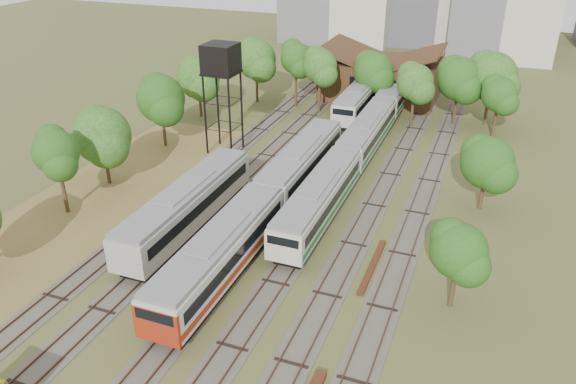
% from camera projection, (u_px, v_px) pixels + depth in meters
% --- Properties ---
extents(ground, '(240.00, 240.00, 0.00)m').
position_uv_depth(ground, '(178.00, 374.00, 33.49)').
color(ground, '#475123').
rests_on(ground, ground).
extents(dry_grass_patch, '(14.00, 60.00, 0.04)m').
position_uv_depth(dry_grass_patch, '(38.00, 247.00, 45.92)').
color(dry_grass_patch, brown).
rests_on(dry_grass_patch, ground).
extents(tracks, '(24.60, 80.00, 0.19)m').
position_uv_depth(tracks, '(307.00, 193.00, 54.47)').
color(tracks, '#4C473D').
rests_on(tracks, ground).
extents(railcar_red_set, '(3.22, 34.58, 3.99)m').
position_uv_depth(railcar_red_set, '(267.00, 203.00, 48.37)').
color(railcar_red_set, black).
rests_on(railcar_red_set, ground).
extents(railcar_green_set, '(3.03, 52.08, 3.75)m').
position_uv_depth(railcar_green_set, '(367.00, 134.00, 63.49)').
color(railcar_green_set, black).
rests_on(railcar_green_set, ground).
extents(railcar_rear, '(3.10, 16.08, 3.84)m').
position_uv_depth(railcar_rear, '(359.00, 99.00, 74.56)').
color(railcar_rear, black).
rests_on(railcar_rear, ground).
extents(old_grey_coach, '(3.23, 18.00, 4.00)m').
position_uv_depth(old_grey_coach, '(188.00, 206.00, 47.69)').
color(old_grey_coach, black).
rests_on(old_grey_coach, ground).
extents(water_tower, '(3.51, 3.51, 12.12)m').
position_uv_depth(water_tower, '(221.00, 62.00, 59.55)').
color(water_tower, black).
rests_on(water_tower, ground).
extents(rail_pile_far, '(0.48, 7.64, 0.25)m').
position_uv_depth(rail_pile_far, '(372.00, 266.00, 43.30)').
color(rail_pile_far, '#522817').
rests_on(rail_pile_far, ground).
extents(maintenance_shed, '(16.45, 11.55, 7.58)m').
position_uv_depth(maintenance_shed, '(381.00, 78.00, 80.69)').
color(maintenance_shed, '#3B2415').
rests_on(maintenance_shed, ground).
extents(tree_band_left, '(8.12, 54.61, 8.41)m').
position_uv_depth(tree_band_left, '(108.00, 131.00, 55.08)').
color(tree_band_left, '#382616').
rests_on(tree_band_left, ground).
extents(tree_band_far, '(36.79, 9.50, 9.26)m').
position_uv_depth(tree_band_far, '(384.00, 71.00, 72.35)').
color(tree_band_far, '#382616').
rests_on(tree_band_far, ground).
extents(tree_band_right, '(5.13, 39.01, 7.34)m').
position_uv_depth(tree_band_right, '(487.00, 152.00, 51.46)').
color(tree_band_right, '#382616').
rests_on(tree_band_right, ground).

